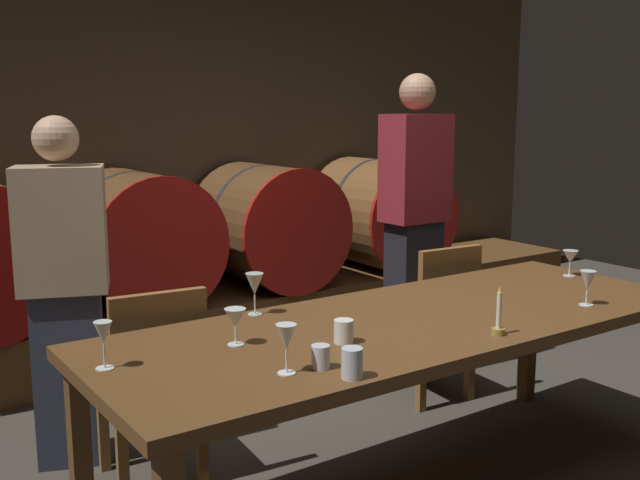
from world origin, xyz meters
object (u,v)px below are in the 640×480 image
Objects in this scene: guest_left at (65,291)px; wine_glass_far_right at (570,258)px; wine_barrel_center_left at (135,237)px; wine_glass_center_left at (235,319)px; candle_center at (498,322)px; wine_barrel_center_right at (264,224)px; guest_right at (414,224)px; wine_glass_center_right at (255,285)px; cup_center at (352,363)px; cup_left at (321,357)px; wine_glass_far_left at (103,335)px; wine_glass_right at (588,281)px; wine_barrel_far_right at (376,213)px; chair_right at (436,315)px; cup_right at (344,331)px; chair_left at (154,377)px; dining_table at (411,333)px; wine_glass_left at (286,339)px.

guest_left reaches higher than wine_glass_far_right.
wine_barrel_center_left is 2.29m from wine_glass_center_left.
guest_left is at bearing 128.53° from candle_center.
candle_center is (-0.57, -2.69, 0.03)m from wine_barrel_center_right.
guest_left is 0.88× the size of guest_right.
wine_glass_center_right reaches higher than cup_center.
wine_glass_far_right reaches higher than cup_left.
wine_glass_right is at bearing -11.54° from wine_glass_far_left.
guest_right is 1.63m from wine_glass_center_right.
wine_barrel_far_right is 7.09× the size of wine_glass_center_left.
cup_center is at bearing -175.97° from candle_center.
wine_glass_far_right is (0.35, -0.59, 0.38)m from chair_right.
cup_right reaches higher than cup_left.
wine_barrel_center_left is at bearing 66.73° from wine_glass_far_left.
chair_left is 11.15× the size of cup_left.
wine_barrel_center_left is 2.64m from cup_left.
guest_right is 1.84m from cup_right.
chair_right is at bearing -173.14° from chair_left.
wine_barrel_center_left is 0.36× the size of dining_table.
chair_right is 8.88× the size of cup_center.
dining_table is 0.82m from wine_glass_left.
chair_left is at bearing 140.83° from dining_table.
wine_glass_center_right is at bearing 68.35° from wine_glass_left.
cup_left is (-1.46, -0.98, 0.32)m from chair_right.
dining_table is at bearing -7.38° from wine_glass_center_left.
wine_glass_center_left is at bearing 28.85° from guest_right.
dining_table is 0.39m from candle_center.
candle_center reaches higher than cup_right.
candle_center is 2.39× the size of cup_left.
wine_glass_far_left is at bearing 139.23° from cup_center.
wine_glass_center_left is at bearing 104.12° from chair_left.
wine_glass_center_left is (0.31, -1.02, 0.06)m from guest_left.
wine_glass_left is at bearing 100.70° from chair_left.
cup_left is (-1.39, 0.00, -0.07)m from wine_glass_right.
wine_barrel_center_right is 2.62m from wine_glass_right.
guest_left reaches higher than wine_glass_far_left.
guest_left reaches higher than wine_glass_right.
wine_glass_far_left is at bearing -130.74° from wine_barrel_center_right.
wine_barrel_far_right reaches higher than wine_glass_center_left.
guest_left is 0.92m from wine_glass_center_right.
dining_table is at bearing -174.17° from wine_glass_far_right.
wine_barrel_far_right is 9.64× the size of cup_center.
wine_glass_left is at bearing 173.42° from candle_center.
guest_right reaches higher than wine_glass_left.
candle_center is (0.95, -1.04, 0.33)m from chair_left.
wine_glass_right is at bearing -14.16° from wine_glass_center_left.
wine_glass_far_right is at bearing 24.31° from candle_center.
wine_glass_left is at bearing -90.98° from wine_glass_center_left.
wine_glass_right is at bearing 154.70° from chair_left.
wine_glass_far_left is 2.39m from wine_glass_far_right.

